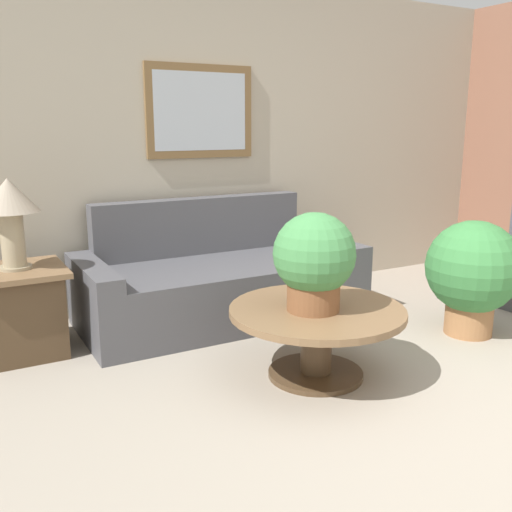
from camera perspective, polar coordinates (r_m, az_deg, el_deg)
The scene contains 7 objects.
wall_back at distance 4.96m, azimuth -0.73°, elevation 11.23°, with size 7.18×0.09×2.60m.
couch_main at distance 4.39m, azimuth -3.66°, elevation -2.55°, with size 2.11×0.96×0.89m.
coffee_table at distance 3.37m, azimuth 6.08°, elevation -7.03°, with size 1.02×1.02×0.42m.
side_table at distance 3.98m, azimuth -22.56°, elevation -5.08°, with size 0.59×0.59×0.57m.
table_lamp at distance 3.84m, azimuth -23.44°, elevation 4.63°, with size 0.36×0.36×0.57m.
potted_plant_on_table at distance 3.21m, azimuth 5.84°, elevation -0.31°, with size 0.47×0.47×0.56m.
potted_plant_floor at distance 4.26m, azimuth 20.85°, elevation -1.45°, with size 0.65×0.65×0.82m.
Camera 1 is at (-2.36, -1.49, 1.46)m, focal length 40.00 mm.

